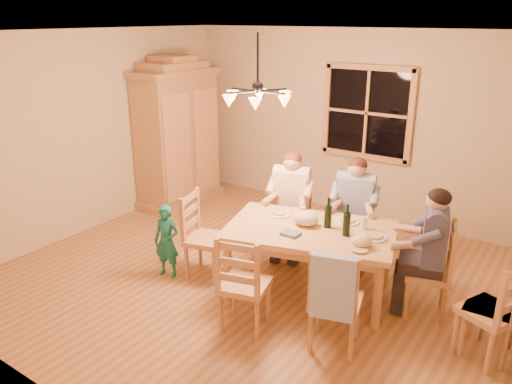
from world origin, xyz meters
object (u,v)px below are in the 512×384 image
Objects in this scene: chair_far_left at (290,232)px; chair_near_left at (245,299)px; child at (167,241)px; adult_woman at (291,192)px; wine_bottle_b at (347,220)px; chair_end_right at (426,286)px; adult_slate_man at (433,237)px; chair_near_right at (335,316)px; adult_plaid_man at (355,199)px; chandelier at (258,96)px; chair_spare_front at (487,327)px; chair_spare_back at (489,323)px; chair_end_left at (207,251)px; armoire at (178,138)px; chair_far_right at (352,241)px; dining_table at (310,237)px; wine_bottle_a at (328,213)px.

chair_near_left is at bearing 90.00° from chair_far_left.
chair_near_left is 1.37m from child.
adult_woman is 1.19m from wine_bottle_b.
chair_end_right is 1.13× the size of adult_slate_man.
chair_end_right is at bearing 46.74° from chair_near_right.
chair_far_left is 0.94m from adult_plaid_man.
chair_near_left is (0.43, -1.58, 0.00)m from chair_far_left.
chandelier reaches higher than wine_bottle_b.
chair_spare_back is at bearing 24.76° from chair_spare_front.
chandelier is 0.78× the size of chair_end_right.
adult_woman is 1.00× the size of adult_slate_man.
chair_near_right is 1.83m from chair_end_left.
child is 3.37m from chair_spare_front.
chair_far_right is at bearing -7.85° from armoire.
chandelier is at bearing 89.52° from chair_spare_back.
adult_plaid_man is at bearing 83.01° from dining_table.
chair_near_left is 1.00× the size of chair_spare_back.
chair_far_right is 1.64m from chair_near_right.
chandelier is 0.90× the size of child.
chandelier reaches higher than chair_spare_front.
wine_bottle_a is at bearing 85.22° from adult_slate_man.
chair_near_left is 1.25m from wine_bottle_a.
armoire reaches higher than chair_end_left.
chair_near_right is at bearing 93.37° from adult_plaid_man.
chair_end_left is 1.00× the size of chair_spare_front.
adult_plaid_man is 0.76m from wine_bottle_a.
dining_table is (0.65, 0.03, -1.42)m from chandelier.
dining_table is at bearing 90.00° from chair_end_left.
wine_bottle_a is (0.03, -0.75, 0.08)m from adult_plaid_man.
dining_table is 1.97× the size of chair_far_left.
adult_plaid_man is (0.31, 1.78, 0.54)m from chair_near_left.
chair_far_left and chair_far_right have the same top height.
chair_far_right is 1.74m from chair_end_left.
wine_bottle_b is at bearing 92.79° from adult_plaid_man.
chair_far_left is at bearing 0.00° from adult_plaid_man.
chair_far_left is 3.00× the size of wine_bottle_b.
chair_end_right is at bearing 10.84° from chandelier.
chair_far_right is at bearing -180.00° from adult_woman.
chair_spare_front is at bearing 178.96° from chair_spare_back.
adult_plaid_man is at bearing 64.80° from chair_near_left.
wine_bottle_a is at bearing 162.03° from wine_bottle_b.
dining_table is 1.97× the size of chair_near_right.
chair_end_left is at bearing 27.98° from adult_plaid_man.
adult_woman is at bearing 136.74° from chair_end_left.
wine_bottle_b is 1.56m from chair_spare_front.
armoire reaches higher than chair_near_left.
chair_spare_front is at bearing 135.07° from chair_far_right.
chair_far_left and chair_near_left have the same top height.
chair_near_left is at bearing -121.45° from wine_bottle_b.
dining_table is 1.65m from child.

